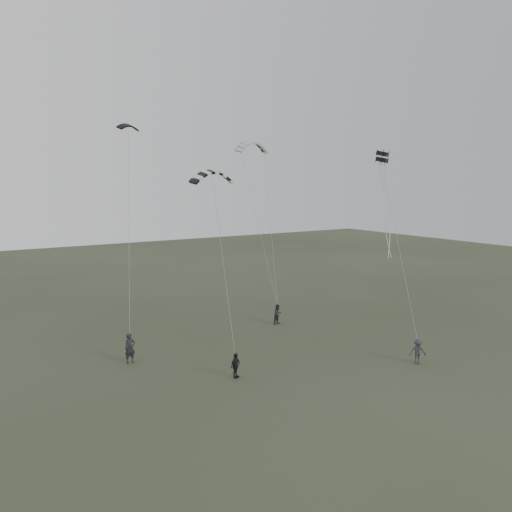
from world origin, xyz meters
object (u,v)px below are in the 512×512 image
flyer_center (235,365)px  kite_pale_large (253,142)px  flyer_far (418,351)px  kite_dark_small (128,125)px  kite_striped (213,172)px  flyer_left (130,348)px  kite_box (382,157)px  flyer_right (278,314)px

flyer_center → kite_pale_large: kite_pale_large is taller
flyer_far → kite_pale_large: kite_pale_large is taller
kite_dark_small → kite_striped: (2.96, -7.07, -3.34)m
kite_pale_large → kite_striped: (-9.91, -11.08, -3.01)m
flyer_left → kite_box: 22.18m
flyer_right → kite_pale_large: bearing=61.6°
flyer_right → kite_box: kite_box is taller
flyer_left → kite_striped: 12.41m
kite_striped → flyer_center: bearing=-101.2°
flyer_far → kite_dark_small: bearing=167.4°
flyer_center → flyer_far: size_ratio=0.93×
flyer_left → kite_pale_large: size_ratio=0.56×
flyer_center → kite_striped: (0.57, 3.72, 11.38)m
flyer_far → kite_dark_small: size_ratio=0.97×
flyer_left → flyer_far: size_ratio=1.20×
kite_pale_large → kite_striped: size_ratio=1.19×
flyer_far → flyer_center: bearing=-165.3°
flyer_right → kite_pale_large: 15.94m
flyer_left → kite_striped: bearing=-27.6°
flyer_left → flyer_center: 7.30m
flyer_left → flyer_far: (15.45, -10.01, -0.16)m
flyer_left → kite_box: kite_box is taller
flyer_right → flyer_center: 11.80m
flyer_center → kite_striped: 11.99m
kite_box → kite_striped: bearing=143.7°
flyer_left → flyer_right: (13.12, 2.24, -0.14)m
kite_dark_small → flyer_far: bearing=-70.7°
flyer_left → kite_box: bearing=-17.8°
flyer_center → flyer_right: bearing=16.9°
flyer_right → kite_dark_small: size_ratio=0.99×
flyer_far → kite_striped: (-10.42, 7.95, 11.32)m
kite_dark_small → kite_box: kite_dark_small is taller
flyer_center → kite_dark_small: size_ratio=0.90×
kite_pale_large → kite_striped: 15.16m
flyer_far → kite_box: size_ratio=2.15×
flyer_center → kite_pale_large: size_ratio=0.43×
flyer_right → kite_box: bearing=-65.3°
kite_dark_small → kite_striped: 8.36m
flyer_left → kite_pale_large: bearing=25.7°
kite_dark_small → kite_pale_large: bearing=-5.1°
kite_dark_small → kite_pale_large: size_ratio=0.48×
flyer_far → kite_box: bearing=103.0°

